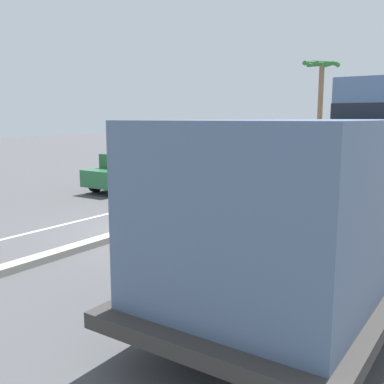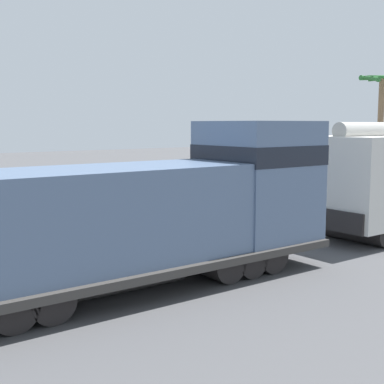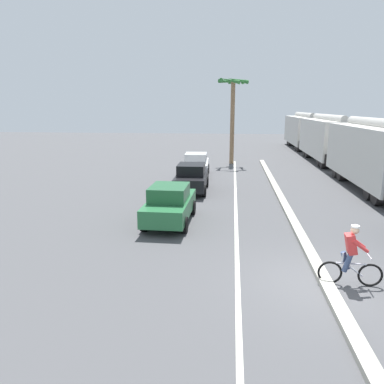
{
  "view_description": "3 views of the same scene",
  "coord_description": "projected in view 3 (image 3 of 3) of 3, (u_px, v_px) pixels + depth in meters",
  "views": [
    {
      "loc": [
        8.07,
        -9.38,
        3.12
      ],
      "look_at": [
        0.62,
        1.56,
        0.94
      ],
      "focal_mm": 42.0,
      "sensor_mm": 36.0,
      "label": 1
    },
    {
      "loc": [
        16.93,
        -6.53,
        4.12
      ],
      "look_at": [
        3.28,
        3.68,
        1.94
      ],
      "focal_mm": 50.0,
      "sensor_mm": 36.0,
      "label": 2
    },
    {
      "loc": [
        -2.64,
        -9.83,
        4.79
      ],
      "look_at": [
        -4.47,
        7.11,
        0.91
      ],
      "focal_mm": 35.0,
      "sensor_mm": 36.0,
      "label": 3
    }
  ],
  "objects": [
    {
      "name": "median_curb",
      "position": [
        292.0,
        219.0,
        16.11
      ],
      "size": [
        0.36,
        36.0,
        0.16
      ],
      "primitive_type": "cube",
      "color": "#B2AD9E",
      "rests_on": "ground"
    },
    {
      "name": "hopper_car_lead",
      "position": [
        375.0,
        155.0,
        21.79
      ],
      "size": [
        2.9,
        10.6,
        4.18
      ],
      "color": "beige",
      "rests_on": "ground"
    },
    {
      "name": "ground_plane",
      "position": [
        325.0,
        285.0,
        10.32
      ],
      "size": [
        120.0,
        120.0,
        0.0
      ],
      "primitive_type": "plane",
      "color": "#4C4C4F"
    },
    {
      "name": "parked_car_green",
      "position": [
        170.0,
        204.0,
        15.75
      ],
      "size": [
        1.89,
        4.23,
        1.62
      ],
      "color": "#286B3D",
      "rests_on": "ground"
    },
    {
      "name": "parked_car_black",
      "position": [
        192.0,
        178.0,
        21.6
      ],
      "size": [
        1.89,
        4.23,
        1.62
      ],
      "color": "black",
      "rests_on": "ground"
    },
    {
      "name": "lane_stripe",
      "position": [
        236.0,
        219.0,
        16.38
      ],
      "size": [
        0.14,
        36.0,
        0.01
      ],
      "primitive_type": "cube",
      "color": "silver",
      "rests_on": "ground"
    },
    {
      "name": "parked_car_white",
      "position": [
        196.0,
        164.0,
        26.59
      ],
      "size": [
        1.98,
        4.27,
        1.62
      ],
      "color": "silver",
      "rests_on": "ground"
    },
    {
      "name": "hopper_car_middle",
      "position": [
        327.0,
        139.0,
        33.03
      ],
      "size": [
        2.9,
        10.6,
        4.18
      ],
      "color": "silver",
      "rests_on": "ground"
    },
    {
      "name": "cyclist",
      "position": [
        351.0,
        257.0,
        10.13
      ],
      "size": [
        1.71,
        0.48,
        1.71
      ],
      "color": "black",
      "rests_on": "ground"
    },
    {
      "name": "hopper_car_trailing",
      "position": [
        303.0,
        131.0,
        44.28
      ],
      "size": [
        2.9,
        10.6,
        4.18
      ],
      "color": "beige",
      "rests_on": "ground"
    },
    {
      "name": "palm_tree_near",
      "position": [
        233.0,
        100.0,
        31.4
      ],
      "size": [
        2.6,
        2.72,
        7.25
      ],
      "color": "#846647",
      "rests_on": "ground"
    }
  ]
}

